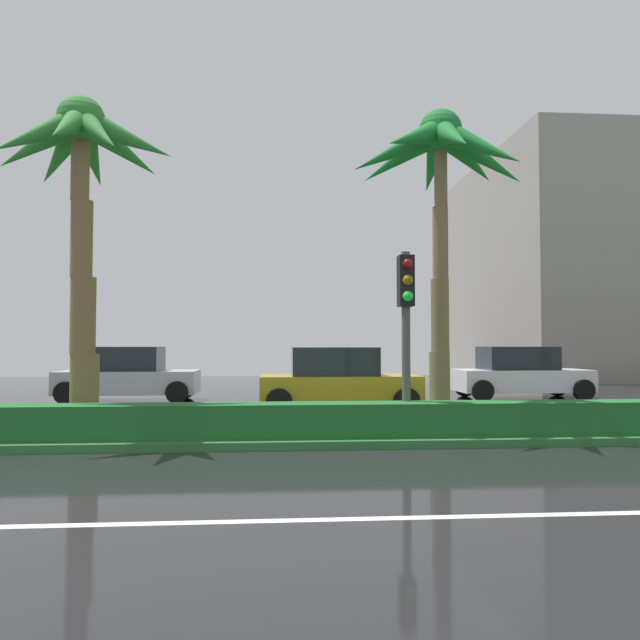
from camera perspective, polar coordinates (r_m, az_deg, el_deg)
The scene contains 9 objects.
ground_plane at distance 13.96m, azimuth -20.92°, elevation -9.80°, with size 90.00×42.00×0.10m, color black.
median_strip at distance 12.99m, azimuth -22.19°, elevation -9.80°, with size 85.50×4.00×0.15m, color #2D6B33.
median_hedge at distance 11.63m, azimuth -24.30°, elevation -8.82°, with size 76.50×0.70×0.60m.
palm_tree_centre_left at distance 12.72m, azimuth -21.66°, elevation 13.22°, with size 3.55×3.49×6.41m.
palm_tree_centre at distance 13.14m, azimuth 11.32°, elevation 14.10°, with size 3.81×3.91×6.55m.
traffic_signal_median_right at distance 11.40m, azimuth 8.15°, elevation 1.15°, with size 0.28×0.43×3.40m.
car_in_traffic_second at distance 20.13m, azimuth -17.76°, elevation -4.97°, with size 4.30×2.02×1.72m.
car_in_traffic_third at distance 16.47m, azimuth 1.69°, elevation -5.71°, with size 4.30×2.02×1.72m.
car_in_traffic_fourth at distance 21.12m, azimuth 18.43°, elevation -4.83°, with size 4.30×2.02×1.72m.
Camera 1 is at (3.91, -4.27, 1.82)m, focal length 33.81 mm.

